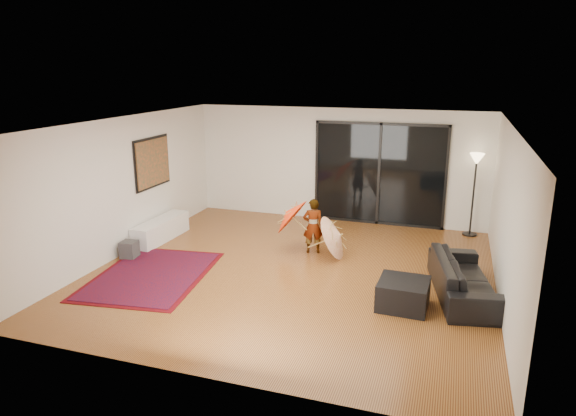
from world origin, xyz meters
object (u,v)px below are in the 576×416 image
at_px(media_console, 161,230).
at_px(child, 313,226).
at_px(sofa, 464,278).
at_px(ottoman, 403,294).

distance_m(media_console, child, 3.35).
bearing_deg(sofa, ottoman, 117.86).
distance_m(media_console, ottoman, 5.56).
bearing_deg(sofa, media_console, 70.48).
height_order(sofa, ottoman, sofa).
relative_size(sofa, child, 1.93).
bearing_deg(ottoman, sofa, 38.99).
relative_size(media_console, sofa, 0.76).
xyz_separation_m(ottoman, child, (-1.99, 1.91, 0.34)).
distance_m(ottoman, child, 2.78).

